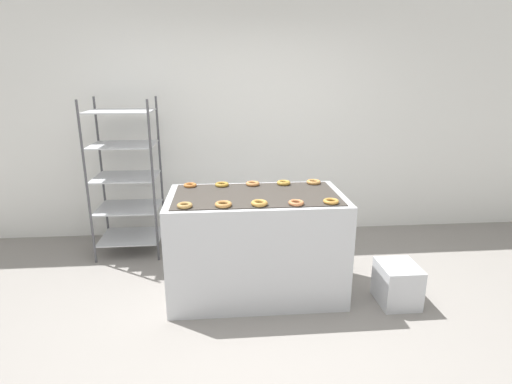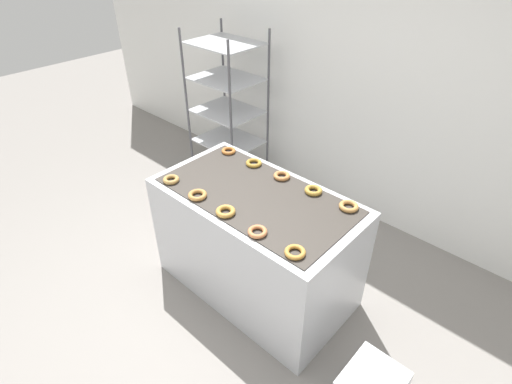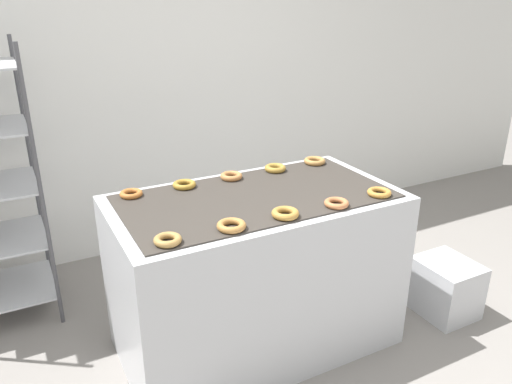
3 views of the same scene
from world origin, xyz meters
TOP-DOWN VIEW (x-y plane):
  - ground_plane at (0.00, 0.00)m, footprint 14.00×14.00m
  - wall_back at (0.00, 2.12)m, footprint 8.00×0.05m
  - fryer_machine at (0.00, 0.65)m, footprint 1.48×0.80m
  - baking_rack_cart at (-1.28, 1.62)m, footprint 0.66×0.55m
  - donut_near_leftmost at (-0.57, 0.36)m, footprint 0.12×0.12m
  - donut_near_left at (-0.27, 0.36)m, footprint 0.13×0.13m
  - donut_near_center at (-0.00, 0.36)m, footprint 0.13×0.13m
  - donut_near_right at (0.28, 0.35)m, footprint 0.12×0.12m
  - donut_near_rightmost at (0.56, 0.37)m, footprint 0.12×0.12m
  - donut_far_leftmost at (-0.57, 0.94)m, footprint 0.12×0.12m
  - donut_far_left at (-0.28, 0.94)m, footprint 0.12×0.12m
  - donut_far_center at (-0.01, 0.94)m, footprint 0.12×0.12m
  - donut_far_right at (0.28, 0.94)m, footprint 0.12×0.12m
  - donut_far_rightmost at (0.56, 0.95)m, footprint 0.13×0.13m

SIDE VIEW (x-z plane):
  - ground_plane at x=0.00m, z-range 0.00..0.00m
  - fryer_machine at x=0.00m, z-range 0.00..0.90m
  - baking_rack_cart at x=-1.28m, z-range 0.01..1.66m
  - donut_far_leftmost at x=-0.57m, z-range 0.90..0.93m
  - donut_near_rightmost at x=0.56m, z-range 0.90..0.93m
  - donut_near_right at x=0.28m, z-range 0.90..0.93m
  - donut_far_left at x=-0.28m, z-range 0.90..0.93m
  - donut_near_leftmost at x=-0.57m, z-range 0.90..0.94m
  - donut_far_center at x=-0.01m, z-range 0.90..0.94m
  - donut_near_left at x=-0.27m, z-range 0.90..0.94m
  - donut_far_rightmost at x=0.56m, z-range 0.90..0.94m
  - donut_near_center at x=0.00m, z-range 0.90..0.94m
  - donut_far_right at x=0.28m, z-range 0.90..0.94m
  - wall_back at x=0.00m, z-range 0.00..2.80m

